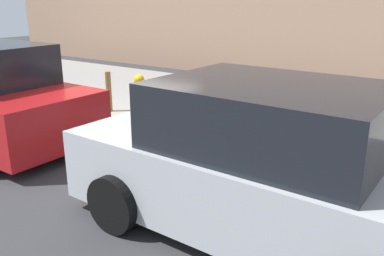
{
  "coord_description": "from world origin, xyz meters",
  "views": [
    {
      "loc": [
        -5.56,
        5.31,
        2.41
      ],
      "look_at": [
        -2.2,
        0.55,
        0.58
      ],
      "focal_mm": 38.65,
      "sensor_mm": 36.0,
      "label": 1
    }
  ],
  "objects_px": {
    "suitcase_maroon_1": "(300,125)",
    "suitcase_silver_5": "(192,110)",
    "fire_hydrant": "(140,94)",
    "suitcase_black_6": "(173,105)",
    "suitcase_red_0": "(325,137)",
    "suitcase_navy_2": "(274,120)",
    "suitcase_teal_3": "(244,119)",
    "bollard_post": "(109,92)",
    "suitcase_olive_4": "(219,113)",
    "parked_car_silver_0": "(268,166)"
  },
  "relations": [
    {
      "from": "fire_hydrant",
      "to": "suitcase_navy_2",
      "type": "bearing_deg",
      "value": -178.79
    },
    {
      "from": "suitcase_maroon_1",
      "to": "suitcase_silver_5",
      "type": "xyz_separation_m",
      "value": [
        2.05,
        0.04,
        -0.06
      ]
    },
    {
      "from": "suitcase_olive_4",
      "to": "suitcase_silver_5",
      "type": "bearing_deg",
      "value": 1.36
    },
    {
      "from": "fire_hydrant",
      "to": "bollard_post",
      "type": "height_order",
      "value": "bollard_post"
    },
    {
      "from": "parked_car_silver_0",
      "to": "bollard_post",
      "type": "bearing_deg",
      "value": -25.67
    },
    {
      "from": "suitcase_red_0",
      "to": "suitcase_black_6",
      "type": "distance_m",
      "value": 2.98
    },
    {
      "from": "suitcase_navy_2",
      "to": "suitcase_black_6",
      "type": "distance_m",
      "value": 2.08
    },
    {
      "from": "suitcase_black_6",
      "to": "bollard_post",
      "type": "xyz_separation_m",
      "value": [
        1.53,
        0.19,
        0.1
      ]
    },
    {
      "from": "suitcase_olive_4",
      "to": "bollard_post",
      "type": "distance_m",
      "value": 2.6
    },
    {
      "from": "suitcase_teal_3",
      "to": "fire_hydrant",
      "type": "relative_size",
      "value": 1.14
    },
    {
      "from": "parked_car_silver_0",
      "to": "suitcase_navy_2",
      "type": "bearing_deg",
      "value": -67.16
    },
    {
      "from": "suitcase_red_0",
      "to": "suitcase_maroon_1",
      "type": "distance_m",
      "value": 0.45
    },
    {
      "from": "suitcase_maroon_1",
      "to": "suitcase_teal_3",
      "type": "height_order",
      "value": "suitcase_maroon_1"
    },
    {
      "from": "suitcase_olive_4",
      "to": "suitcase_maroon_1",
      "type": "bearing_deg",
      "value": -179.05
    },
    {
      "from": "suitcase_red_0",
      "to": "suitcase_silver_5",
      "type": "distance_m",
      "value": 2.48
    },
    {
      "from": "suitcase_teal_3",
      "to": "suitcase_olive_4",
      "type": "height_order",
      "value": "suitcase_teal_3"
    },
    {
      "from": "suitcase_red_0",
      "to": "bollard_post",
      "type": "height_order",
      "value": "bollard_post"
    },
    {
      "from": "suitcase_maroon_1",
      "to": "fire_hydrant",
      "type": "xyz_separation_m",
      "value": [
        3.36,
        0.02,
        0.07
      ]
    },
    {
      "from": "suitcase_maroon_1",
      "to": "suitcase_teal_3",
      "type": "relative_size",
      "value": 1.06
    },
    {
      "from": "fire_hydrant",
      "to": "suitcase_black_6",
      "type": "bearing_deg",
      "value": -176.85
    },
    {
      "from": "suitcase_red_0",
      "to": "suitcase_olive_4",
      "type": "height_order",
      "value": "suitcase_olive_4"
    },
    {
      "from": "suitcase_olive_4",
      "to": "fire_hydrant",
      "type": "bearing_deg",
      "value": -0.19
    },
    {
      "from": "suitcase_maroon_1",
      "to": "bollard_post",
      "type": "height_order",
      "value": "suitcase_maroon_1"
    },
    {
      "from": "suitcase_black_6",
      "to": "fire_hydrant",
      "type": "bearing_deg",
      "value": 3.15
    },
    {
      "from": "fire_hydrant",
      "to": "suitcase_maroon_1",
      "type": "bearing_deg",
      "value": -179.68
    },
    {
      "from": "suitcase_red_0",
      "to": "suitcase_teal_3",
      "type": "bearing_deg",
      "value": -1.58
    },
    {
      "from": "suitcase_teal_3",
      "to": "parked_car_silver_0",
      "type": "distance_m",
      "value": 2.82
    },
    {
      "from": "suitcase_maroon_1",
      "to": "suitcase_silver_5",
      "type": "height_order",
      "value": "suitcase_maroon_1"
    },
    {
      "from": "suitcase_navy_2",
      "to": "suitcase_olive_4",
      "type": "xyz_separation_m",
      "value": [
        1.02,
        0.07,
        -0.02
      ]
    },
    {
      "from": "suitcase_maroon_1",
      "to": "suitcase_silver_5",
      "type": "relative_size",
      "value": 1.06
    },
    {
      "from": "suitcase_teal_3",
      "to": "suitcase_silver_5",
      "type": "xyz_separation_m",
      "value": [
        1.09,
        -0.01,
        -0.01
      ]
    },
    {
      "from": "suitcase_olive_4",
      "to": "bollard_post",
      "type": "xyz_separation_m",
      "value": [
        2.59,
        0.14,
        0.09
      ]
    },
    {
      "from": "suitcase_olive_4",
      "to": "bollard_post",
      "type": "bearing_deg",
      "value": 3.18
    },
    {
      "from": "suitcase_maroon_1",
      "to": "bollard_post",
      "type": "distance_m",
      "value": 4.08
    },
    {
      "from": "suitcase_silver_5",
      "to": "parked_car_silver_0",
      "type": "relative_size",
      "value": 0.22
    },
    {
      "from": "suitcase_teal_3",
      "to": "parked_car_silver_0",
      "type": "xyz_separation_m",
      "value": [
        -1.52,
        2.35,
        0.3
      ]
    },
    {
      "from": "suitcase_black_6",
      "to": "parked_car_silver_0",
      "type": "relative_size",
      "value": 0.21
    },
    {
      "from": "suitcase_red_0",
      "to": "suitcase_navy_2",
      "type": "bearing_deg",
      "value": -8.13
    },
    {
      "from": "suitcase_olive_4",
      "to": "parked_car_silver_0",
      "type": "distance_m",
      "value": 3.15
    },
    {
      "from": "suitcase_olive_4",
      "to": "fire_hydrant",
      "type": "height_order",
      "value": "suitcase_olive_4"
    },
    {
      "from": "suitcase_red_0",
      "to": "suitcase_maroon_1",
      "type": "bearing_deg",
      "value": -11.27
    },
    {
      "from": "suitcase_teal_3",
      "to": "suitcase_black_6",
      "type": "xyz_separation_m",
      "value": [
        1.59,
        -0.07,
        -0.0
      ]
    },
    {
      "from": "suitcase_navy_2",
      "to": "parked_car_silver_0",
      "type": "bearing_deg",
      "value": 112.84
    },
    {
      "from": "suitcase_red_0",
      "to": "bollard_post",
      "type": "xyz_separation_m",
      "value": [
        4.51,
        0.08,
        0.14
      ]
    },
    {
      "from": "suitcase_silver_5",
      "to": "bollard_post",
      "type": "relative_size",
      "value": 1.13
    },
    {
      "from": "suitcase_black_6",
      "to": "bollard_post",
      "type": "relative_size",
      "value": 1.05
    },
    {
      "from": "suitcase_navy_2",
      "to": "suitcase_olive_4",
      "type": "height_order",
      "value": "suitcase_olive_4"
    },
    {
      "from": "suitcase_teal_3",
      "to": "suitcase_black_6",
      "type": "relative_size",
      "value": 1.08
    },
    {
      "from": "fire_hydrant",
      "to": "parked_car_silver_0",
      "type": "distance_m",
      "value": 4.59
    },
    {
      "from": "suitcase_teal_3",
      "to": "bollard_post",
      "type": "distance_m",
      "value": 3.12
    }
  ]
}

